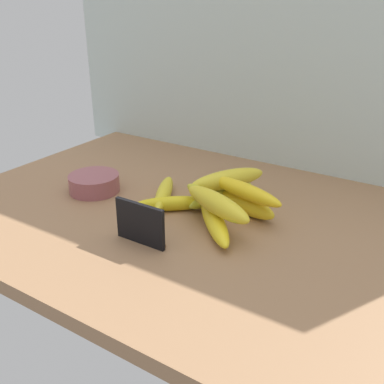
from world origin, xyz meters
TOP-DOWN VIEW (x-y plane):
  - counter_top at (0.00, 0.00)cm, footprint 110.00×76.00cm
  - back_wall at (0.00, 39.00)cm, footprint 130.00×2.00cm
  - chalkboard_sign at (-0.97, -15.46)cm, footprint 11.00×1.80cm
  - fruit_bowl at (-25.75, -2.43)cm, footprint 12.08×12.08cm
  - banana_0 at (-3.78, -0.61)cm, footprint 15.63×13.63cm
  - banana_1 at (3.12, 8.92)cm, footprint 8.85×19.67cm
  - banana_2 at (-8.74, 2.73)cm, footprint 11.32×17.65cm
  - banana_3 at (8.22, -3.33)cm, footprint 16.65×17.79cm
  - banana_4 at (10.31, 6.74)cm, footprint 16.06×8.40cm
  - banana_5 at (4.13, 9.72)cm, footprint 13.13×18.29cm
  - banana_6 at (6.95, -2.27)cm, footprint 19.00×12.12cm
  - banana_7 at (10.51, 5.36)cm, footprint 19.41×8.25cm
  - banana_8 at (8.75, -3.28)cm, footprint 18.77×10.76cm

SIDE VIEW (x-z plane):
  - counter_top at x=0.00cm, z-range 0.00..3.00cm
  - banana_0 at x=-3.78cm, z-range 3.00..6.25cm
  - banana_2 at x=-8.74cm, z-range 3.00..6.34cm
  - banana_1 at x=3.12cm, z-range 3.00..6.40cm
  - banana_3 at x=8.22cm, z-range 3.00..6.80cm
  - banana_4 at x=10.31cm, z-range 3.00..7.15cm
  - fruit_bowl at x=-25.75cm, z-range 3.00..7.19cm
  - chalkboard_sign at x=-0.97cm, z-range 2.66..11.06cm
  - banana_6 at x=6.95cm, z-range 6.80..10.06cm
  - banana_5 at x=4.13cm, z-range 6.40..10.72cm
  - banana_7 at x=10.51cm, z-range 7.15..10.60cm
  - banana_8 at x=8.75cm, z-range 6.80..11.01cm
  - back_wall at x=0.00cm, z-range 0.00..70.00cm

